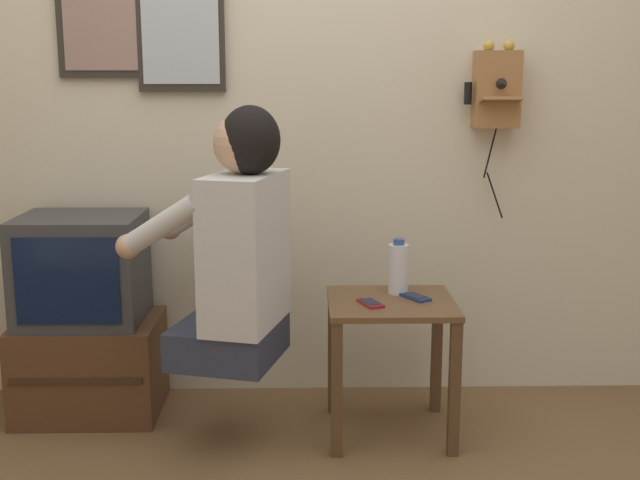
% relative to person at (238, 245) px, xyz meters
% --- Properties ---
extents(wall_back, '(6.80, 0.05, 2.55)m').
position_rel_person_xyz_m(wall_back, '(0.26, 0.57, 0.51)').
color(wall_back, beige).
rests_on(wall_back, ground_plane).
extents(side_table, '(0.47, 0.45, 0.53)m').
position_rel_person_xyz_m(side_table, '(0.56, 0.09, -0.35)').
color(side_table, brown).
rests_on(side_table, ground_plane).
extents(person, '(0.61, 0.54, 0.93)m').
position_rel_person_xyz_m(person, '(0.00, 0.00, 0.00)').
color(person, '#2D3347').
rests_on(person, ground_plane).
extents(tv_stand, '(0.57, 0.43, 0.39)m').
position_rel_person_xyz_m(tv_stand, '(-0.64, 0.31, -0.57)').
color(tv_stand, '#51331E').
rests_on(tv_stand, ground_plane).
extents(television, '(0.48, 0.41, 0.43)m').
position_rel_person_xyz_m(television, '(-0.65, 0.31, -0.16)').
color(television, '#38383A').
rests_on(television, tv_stand).
extents(wall_phone_antique, '(0.22, 0.19, 0.72)m').
position_rel_person_xyz_m(wall_phone_antique, '(1.02, 0.49, 0.55)').
color(wall_phone_antique, '#9E6B3D').
extents(framed_picture, '(0.40, 0.03, 0.44)m').
position_rel_person_xyz_m(framed_picture, '(-0.56, 0.53, 0.81)').
color(framed_picture, '#2D2823').
extents(wall_mirror, '(0.35, 0.04, 0.63)m').
position_rel_person_xyz_m(wall_mirror, '(-0.26, 0.53, 0.85)').
color(wall_mirror, '#2D2823').
extents(cell_phone_held, '(0.10, 0.14, 0.01)m').
position_rel_person_xyz_m(cell_phone_held, '(0.48, 0.03, -0.23)').
color(cell_phone_held, maroon).
rests_on(cell_phone_held, side_table).
extents(cell_phone_spare, '(0.12, 0.14, 0.01)m').
position_rel_person_xyz_m(cell_phone_spare, '(0.66, 0.11, -0.23)').
color(cell_phone_spare, navy).
rests_on(cell_phone_spare, side_table).
extents(water_bottle, '(0.08, 0.08, 0.22)m').
position_rel_person_xyz_m(water_bottle, '(0.60, 0.19, -0.13)').
color(water_bottle, silver).
rests_on(water_bottle, side_table).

